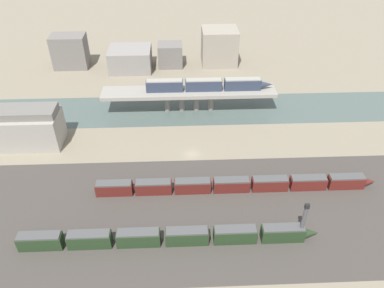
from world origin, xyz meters
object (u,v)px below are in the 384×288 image
at_px(train_yard_mid, 235,185).
at_px(warehouse_building, 29,127).
at_px(train_yard_near, 167,237).
at_px(signal_tower, 303,222).
at_px(train_on_bridge, 207,85).

xyz_separation_m(train_yard_mid, warehouse_building, (-60.99, 23.95, 4.16)).
height_order(train_yard_near, signal_tower, signal_tower).
xyz_separation_m(train_on_bridge, warehouse_building, (-56.42, -18.08, -3.89)).
xyz_separation_m(train_yard_near, train_yard_mid, (18.03, 17.00, -0.15)).
relative_size(train_yard_mid, signal_tower, 6.60).
relative_size(train_yard_near, train_yard_mid, 0.92).
height_order(train_yard_near, train_yard_mid, train_yard_near).
xyz_separation_m(train_on_bridge, train_yard_mid, (4.58, -42.03, -8.05)).
height_order(train_on_bridge, warehouse_building, warehouse_building).
bearing_deg(train_on_bridge, train_yard_mid, -83.79).
distance_m(train_on_bridge, signal_tower, 61.85).
bearing_deg(signal_tower, train_yard_mid, 126.74).
height_order(train_on_bridge, train_yard_mid, train_on_bridge).
bearing_deg(warehouse_building, train_yard_mid, -21.44).
bearing_deg(signal_tower, train_yard_near, 179.69).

